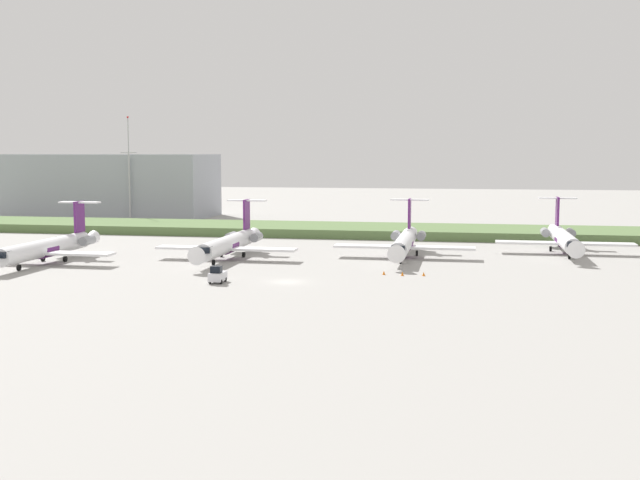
% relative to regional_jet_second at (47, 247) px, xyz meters
% --- Properties ---
extents(ground_plane, '(500.00, 500.00, 0.00)m').
position_rel_regional_jet_second_xyz_m(ground_plane, '(40.51, 19.56, -2.54)').
color(ground_plane, '#9E9B96').
extents(grass_berm, '(320.00, 20.00, 1.81)m').
position_rel_regional_jet_second_xyz_m(grass_berm, '(40.51, 51.26, -1.63)').
color(grass_berm, '#597542').
rests_on(grass_berm, ground).
extents(regional_jet_second, '(22.81, 31.00, 9.00)m').
position_rel_regional_jet_second_xyz_m(regional_jet_second, '(0.00, 0.00, 0.00)').
color(regional_jet_second, white).
rests_on(regional_jet_second, ground).
extents(regional_jet_third, '(22.81, 31.00, 9.00)m').
position_rel_regional_jet_second_xyz_m(regional_jet_third, '(26.10, 10.22, 0.00)').
color(regional_jet_third, white).
rests_on(regional_jet_third, ground).
extents(regional_jet_fourth, '(22.81, 31.00, 9.00)m').
position_rel_regional_jet_second_xyz_m(regional_jet_fourth, '(53.87, 17.48, 0.00)').
color(regional_jet_fourth, white).
rests_on(regional_jet_fourth, ground).
extents(regional_jet_fifth, '(22.81, 31.00, 9.00)m').
position_rel_regional_jet_second_xyz_m(regional_jet_fifth, '(80.18, 27.69, 0.00)').
color(regional_jet_fifth, white).
rests_on(regional_jet_fifth, ground).
extents(antenna_mast, '(4.40, 0.50, 26.22)m').
position_rel_regional_jet_second_xyz_m(antenna_mast, '(-19.82, 74.46, 8.29)').
color(antenna_mast, '#B2B2B7').
rests_on(antenna_mast, ground).
extents(distant_hangar, '(58.88, 22.91, 16.71)m').
position_rel_regional_jet_second_xyz_m(distant_hangar, '(-32.74, 86.71, 5.82)').
color(distant_hangar, '#9EA3AD').
rests_on(distant_hangar, ground).
extents(baggage_tug, '(1.72, 3.20, 2.30)m').
position_rel_regional_jet_second_xyz_m(baggage_tug, '(31.63, -12.84, -1.53)').
color(baggage_tug, silver).
rests_on(baggage_tug, ground).
extents(safety_cone_front_marker, '(0.44, 0.44, 0.55)m').
position_rel_regional_jet_second_xyz_m(safety_cone_front_marker, '(52.47, -1.95, -2.26)').
color(safety_cone_front_marker, orange).
rests_on(safety_cone_front_marker, ground).
extents(safety_cone_mid_marker, '(0.44, 0.44, 0.55)m').
position_rel_regional_jet_second_xyz_m(safety_cone_mid_marker, '(55.10, -2.41, -2.26)').
color(safety_cone_mid_marker, orange).
rests_on(safety_cone_mid_marker, ground).
extents(safety_cone_rear_marker, '(0.44, 0.44, 0.55)m').
position_rel_regional_jet_second_xyz_m(safety_cone_rear_marker, '(58.03, -2.06, -2.26)').
color(safety_cone_rear_marker, orange).
rests_on(safety_cone_rear_marker, ground).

